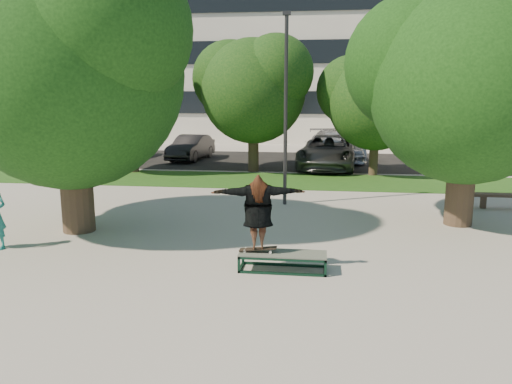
# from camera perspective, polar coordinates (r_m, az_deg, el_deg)

# --- Properties ---
(ground) EXTENTS (120.00, 120.00, 0.00)m
(ground) POSITION_cam_1_polar(r_m,az_deg,el_deg) (11.92, -3.33, -6.43)
(ground) COLOR #9B978F
(ground) RESTS_ON ground
(grass_strip) EXTENTS (30.00, 4.00, 0.02)m
(grass_strip) POSITION_cam_1_polar(r_m,az_deg,el_deg) (21.00, 4.20, 1.28)
(grass_strip) COLOR #174614
(grass_strip) RESTS_ON ground
(asphalt_strip) EXTENTS (40.00, 8.00, 0.01)m
(asphalt_strip) POSITION_cam_1_polar(r_m,az_deg,el_deg) (27.48, 2.90, 3.61)
(asphalt_strip) COLOR black
(asphalt_strip) RESTS_ON ground
(tree_left) EXTENTS (6.96, 5.95, 7.12)m
(tree_left) POSITION_cam_1_polar(r_m,az_deg,el_deg) (13.87, -20.89, 13.86)
(tree_left) COLOR #38281E
(tree_left) RESTS_ON ground
(tree_right) EXTENTS (6.24, 5.33, 6.51)m
(tree_right) POSITION_cam_1_polar(r_m,az_deg,el_deg) (14.74, 22.79, 12.24)
(tree_right) COLOR #38281E
(tree_right) RESTS_ON ground
(bg_tree_left) EXTENTS (5.28, 4.51, 5.77)m
(bg_tree_left) POSITION_cam_1_polar(r_m,az_deg,el_deg) (23.88, -14.25, 11.13)
(bg_tree_left) COLOR #38281E
(bg_tree_left) RESTS_ON ground
(bg_tree_mid) EXTENTS (5.76, 4.92, 6.24)m
(bg_tree_mid) POSITION_cam_1_polar(r_m,az_deg,el_deg) (23.46, -0.47, 12.16)
(bg_tree_mid) COLOR #38281E
(bg_tree_mid) RESTS_ON ground
(bg_tree_right) EXTENTS (5.04, 4.31, 5.43)m
(bg_tree_right) POSITION_cam_1_polar(r_m,az_deg,el_deg) (22.84, 13.41, 10.58)
(bg_tree_right) COLOR #38281E
(bg_tree_right) RESTS_ON ground
(lamppost) EXTENTS (0.25, 0.15, 6.11)m
(lamppost) POSITION_cam_1_polar(r_m,az_deg,el_deg) (16.21, 3.42, 9.55)
(lamppost) COLOR #2D2D30
(lamppost) RESTS_ON ground
(office_building) EXTENTS (30.00, 14.12, 16.00)m
(office_building) POSITION_cam_1_polar(r_m,az_deg,el_deg) (43.56, 2.03, 16.93)
(office_building) COLOR beige
(office_building) RESTS_ON ground
(grind_box) EXTENTS (1.80, 0.60, 0.38)m
(grind_box) POSITION_cam_1_polar(r_m,az_deg,el_deg) (10.42, 3.08, -7.93)
(grind_box) COLOR #0F2F20
(grind_box) RESTS_ON ground
(skater_rig) EXTENTS (1.96, 0.81, 1.63)m
(skater_rig) POSITION_cam_1_polar(r_m,az_deg,el_deg) (10.18, 0.23, -2.30)
(skater_rig) COLOR white
(skater_rig) RESTS_ON grind_box
(car_silver_a) EXTENTS (2.40, 4.64, 1.51)m
(car_silver_a) POSITION_cam_1_polar(r_m,az_deg,el_deg) (29.27, -15.05, 5.18)
(car_silver_a) COLOR silver
(car_silver_a) RESTS_ON asphalt_strip
(car_dark) EXTENTS (1.89, 4.29, 1.37)m
(car_dark) POSITION_cam_1_polar(r_m,az_deg,el_deg) (27.94, -7.45, 5.06)
(car_dark) COLOR black
(car_dark) RESTS_ON asphalt_strip
(car_grey) EXTENTS (3.17, 5.98, 1.60)m
(car_grey) POSITION_cam_1_polar(r_m,az_deg,el_deg) (24.82, 8.23, 4.55)
(car_grey) COLOR #535458
(car_grey) RESTS_ON asphalt_strip
(car_silver_b) EXTENTS (3.34, 5.97, 1.63)m
(car_silver_b) POSITION_cam_1_polar(r_m,az_deg,el_deg) (27.81, 9.08, 5.26)
(car_silver_b) COLOR #B5B5BA
(car_silver_b) RESTS_ON asphalt_strip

